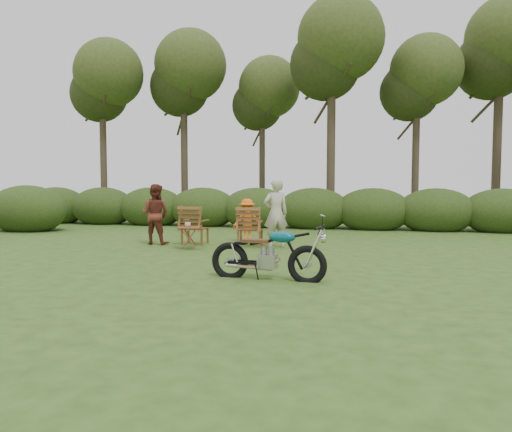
% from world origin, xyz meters
% --- Properties ---
extents(ground, '(80.00, 80.00, 0.00)m').
position_xyz_m(ground, '(0.00, 0.00, 0.00)').
color(ground, '#2D4517').
rests_on(ground, ground).
extents(tree_line, '(22.52, 11.62, 8.14)m').
position_xyz_m(tree_line, '(0.50, 9.74, 3.81)').
color(tree_line, '#37291E').
rests_on(tree_line, ground).
extents(motorcycle, '(1.92, 0.88, 1.06)m').
position_xyz_m(motorcycle, '(0.26, -0.17, 0.00)').
color(motorcycle, '#0C8DA2').
rests_on(motorcycle, ground).
extents(lawn_chair_right, '(0.74, 0.74, 0.98)m').
position_xyz_m(lawn_chair_right, '(-1.00, 3.84, 0.00)').
color(lawn_chair_right, '#5B3416').
rests_on(lawn_chair_right, ground).
extents(lawn_chair_left, '(0.69, 0.69, 0.98)m').
position_xyz_m(lawn_chair_left, '(-2.47, 3.91, 0.00)').
color(lawn_chair_left, '#5C3417').
rests_on(lawn_chair_left, ground).
extents(side_table, '(0.61, 0.55, 0.53)m').
position_xyz_m(side_table, '(-2.28, 2.99, 0.26)').
color(side_table, brown).
rests_on(side_table, ground).
extents(cup, '(0.17, 0.17, 0.11)m').
position_xyz_m(cup, '(-2.31, 2.98, 0.58)').
color(cup, beige).
rests_on(cup, side_table).
extents(adult_a, '(0.73, 0.64, 1.68)m').
position_xyz_m(adult_a, '(-0.33, 3.72, 0.00)').
color(adult_a, '#BDB49C').
rests_on(adult_a, ground).
extents(adult_b, '(0.77, 0.61, 1.54)m').
position_xyz_m(adult_b, '(-3.45, 3.68, 0.00)').
color(adult_b, maroon).
rests_on(adult_b, ground).
extents(child, '(0.85, 0.69, 1.15)m').
position_xyz_m(child, '(-1.27, 4.61, 0.00)').
color(child, orange).
rests_on(child, ground).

